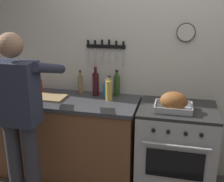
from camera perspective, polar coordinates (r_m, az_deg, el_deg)
The scene contains 12 objects.
wall_back at distance 3.04m, azimuth 9.98°, elevation 6.40°, with size 6.00×0.13×2.60m.
counter_block at distance 3.28m, azimuth -13.15°, elevation -8.53°, with size 2.03×0.65×0.90m.
stove at distance 2.98m, azimuth 12.93°, elevation -11.50°, with size 0.76×0.67×0.90m.
person_cook at distance 2.59m, azimuth -18.66°, elevation -4.29°, with size 0.51×0.63×1.66m.
roasting_pan at distance 2.67m, azimuth 12.68°, elevation -2.28°, with size 0.35×0.26×0.19m.
cutting_board at distance 3.06m, azimuth -13.04°, elevation -1.29°, with size 0.36×0.24×0.02m, color tan.
bottle_dish_soap at distance 2.99m, azimuth -1.31°, elevation 0.23°, with size 0.06×0.06×0.20m.
bottle_wine_red at distance 3.04m, azimuth -3.40°, elevation 1.53°, with size 0.07×0.07×0.32m.
bottle_vinegar at distance 3.12m, azimuth -6.54°, elevation 1.43°, with size 0.06×0.06×0.27m.
bottle_hot_sauce at distance 3.22m, azimuth -14.59°, elevation 0.97°, with size 0.05×0.05×0.21m.
bottle_cooking_oil at distance 2.90m, azimuth -0.64°, elevation 0.23°, with size 0.07×0.07×0.27m.
bottle_olive_oil at distance 3.04m, azimuth 0.99°, elevation 1.26°, with size 0.07×0.07×0.29m.
Camera 1 is at (0.17, -1.63, 1.87)m, focal length 44.11 mm.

